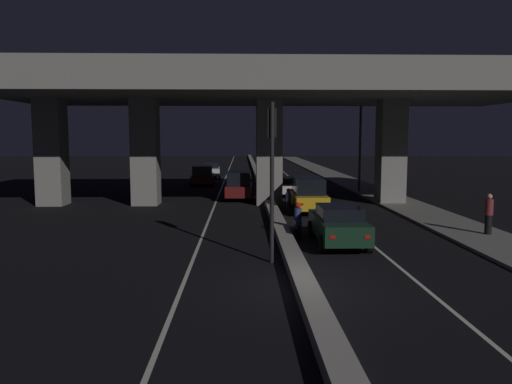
% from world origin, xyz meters
% --- Properties ---
extents(ground_plane, '(200.00, 200.00, 0.00)m').
position_xyz_m(ground_plane, '(0.00, 0.00, 0.00)').
color(ground_plane, black).
extents(lane_line_left_inner, '(0.12, 126.00, 0.00)m').
position_xyz_m(lane_line_left_inner, '(-3.38, 35.00, 0.00)').
color(lane_line_left_inner, beige).
rests_on(lane_line_left_inner, ground_plane).
extents(lane_line_right_inner, '(0.12, 126.00, 0.00)m').
position_xyz_m(lane_line_right_inner, '(3.38, 35.00, 0.00)').
color(lane_line_right_inner, beige).
rests_on(lane_line_right_inner, ground_plane).
extents(median_divider, '(0.61, 126.00, 0.35)m').
position_xyz_m(median_divider, '(0.00, 35.00, 0.17)').
color(median_divider, gray).
rests_on(median_divider, ground_plane).
extents(sidewalk_right, '(2.93, 126.00, 0.13)m').
position_xyz_m(sidewalk_right, '(8.22, 28.00, 0.06)').
color(sidewalk_right, slate).
rests_on(sidewalk_right, ground_plane).
extents(elevated_overpass, '(32.70, 12.83, 9.07)m').
position_xyz_m(elevated_overpass, '(-0.29, 17.64, 7.00)').
color(elevated_overpass, gray).
rests_on(elevated_overpass, ground_plane).
extents(traffic_light_left_of_median, '(0.30, 0.49, 5.31)m').
position_xyz_m(traffic_light_left_of_median, '(-0.70, 3.02, 3.61)').
color(traffic_light_left_of_median, black).
rests_on(traffic_light_left_of_median, ground_plane).
extents(street_lamp, '(2.31, 0.32, 7.02)m').
position_xyz_m(street_lamp, '(6.79, 23.73, 4.22)').
color(street_lamp, '#2D2D30').
rests_on(street_lamp, ground_plane).
extents(car_dark_green_lead, '(1.91, 4.52, 1.54)m').
position_xyz_m(car_dark_green_lead, '(2.05, 5.65, 0.81)').
color(car_dark_green_lead, black).
rests_on(car_dark_green_lead, ground_plane).
extents(car_taxi_yellow_second, '(1.96, 4.72, 1.91)m').
position_xyz_m(car_taxi_yellow_second, '(2.05, 14.51, 1.01)').
color(car_taxi_yellow_second, gold).
rests_on(car_taxi_yellow_second, ground_plane).
extents(car_white_third, '(2.03, 4.69, 1.32)m').
position_xyz_m(car_white_third, '(1.62, 22.41, 0.71)').
color(car_white_third, silver).
rests_on(car_white_third, ground_plane).
extents(car_dark_red_lead_oncoming, '(1.96, 4.07, 1.90)m').
position_xyz_m(car_dark_red_lead_oncoming, '(-1.87, 19.95, 0.99)').
color(car_dark_red_lead_oncoming, '#591414').
rests_on(car_dark_red_lead_oncoming, ground_plane).
extents(car_dark_red_second_oncoming, '(2.23, 4.64, 1.73)m').
position_xyz_m(car_dark_red_second_oncoming, '(-5.12, 30.32, 0.92)').
color(car_dark_red_second_oncoming, '#591414').
rests_on(car_dark_red_second_oncoming, ground_plane).
extents(car_white_third_oncoming, '(2.15, 4.77, 1.55)m').
position_xyz_m(car_white_third_oncoming, '(-4.91, 38.53, 0.78)').
color(car_white_third_oncoming, silver).
rests_on(car_white_third_oncoming, ground_plane).
extents(motorcycle_blue_filtering_near, '(0.32, 1.77, 1.43)m').
position_xyz_m(motorcycle_blue_filtering_near, '(0.67, 7.39, 0.61)').
color(motorcycle_blue_filtering_near, black).
rests_on(motorcycle_blue_filtering_near, ground_plane).
extents(motorcycle_black_filtering_mid, '(0.34, 1.96, 1.38)m').
position_xyz_m(motorcycle_black_filtering_mid, '(0.87, 13.75, 0.59)').
color(motorcycle_black_filtering_mid, black).
rests_on(motorcycle_black_filtering_mid, ground_plane).
extents(motorcycle_white_filtering_far, '(0.33, 1.78, 1.39)m').
position_xyz_m(motorcycle_white_filtering_far, '(0.97, 22.28, 0.60)').
color(motorcycle_white_filtering_far, black).
rests_on(motorcycle_white_filtering_far, ground_plane).
extents(pedestrian_on_sidewalk, '(0.34, 0.34, 1.70)m').
position_xyz_m(pedestrian_on_sidewalk, '(8.63, 6.95, 0.98)').
color(pedestrian_on_sidewalk, black).
rests_on(pedestrian_on_sidewalk, sidewalk_right).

